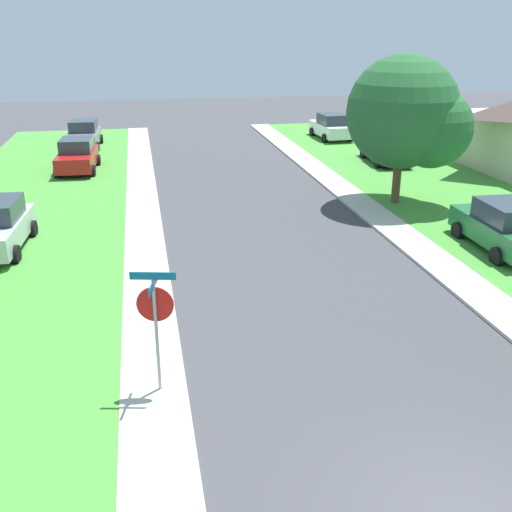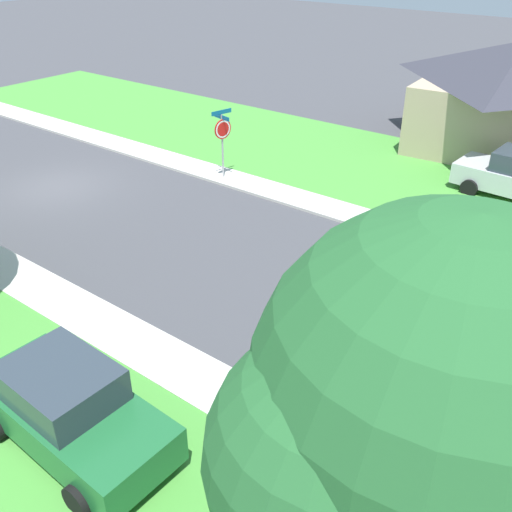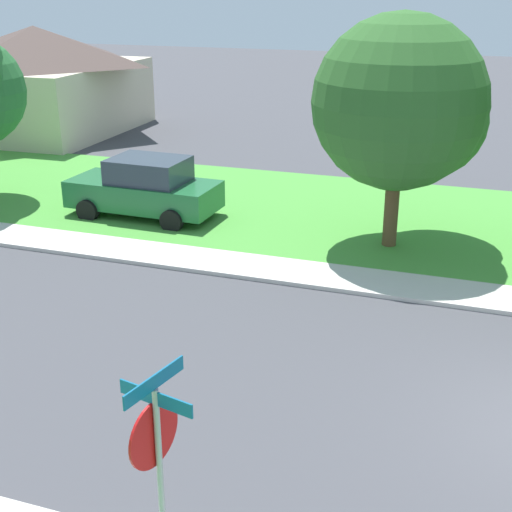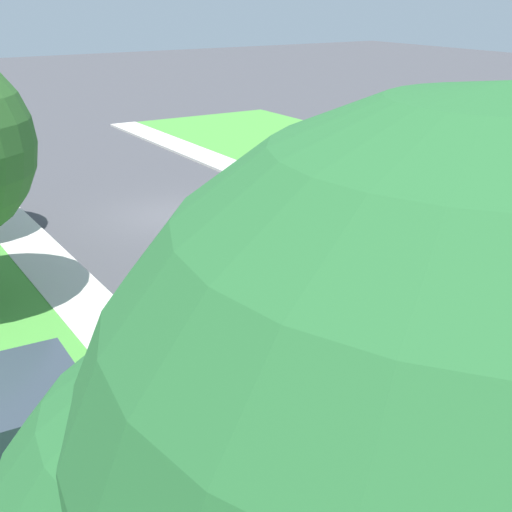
{
  "view_description": "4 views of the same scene",
  "coord_description": "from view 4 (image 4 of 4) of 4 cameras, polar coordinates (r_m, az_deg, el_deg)",
  "views": [
    {
      "loc": [
        -4.63,
        -6.36,
        7.26
      ],
      "look_at": [
        -1.72,
        8.51,
        1.4
      ],
      "focal_mm": 41.65,
      "sensor_mm": 36.0,
      "label": 1
    },
    {
      "loc": [
        11.51,
        18.48,
        8.69
      ],
      "look_at": [
        1.47,
        10.8,
        1.4
      ],
      "focal_mm": 40.01,
      "sensor_mm": 36.0,
      "label": 2
    },
    {
      "loc": [
        -9.95,
        1.64,
        6.4
      ],
      "look_at": [
        2.13,
        5.78,
        1.4
      ],
      "focal_mm": 49.4,
      "sensor_mm": 36.0,
      "label": 3
    },
    {
      "loc": [
        9.05,
        19.44,
        6.69
      ],
      "look_at": [
        1.67,
        7.6,
        1.4
      ],
      "focal_mm": 49.21,
      "sensor_mm": 36.0,
      "label": 4
    }
  ],
  "objects": [
    {
      "name": "ground_plane",
      "position": [
        22.46,
        -6.68,
        3.3
      ],
      "size": [
        120.0,
        120.0,
        0.0
      ],
      "primitive_type": "plane",
      "color": "#424247"
    },
    {
      "name": "sidewalk_east",
      "position": [
        10.88,
        -1.36,
        -16.87
      ],
      "size": [
        1.4,
        56.0,
        0.1
      ],
      "primitive_type": "cube",
      "color": "beige",
      "rests_on": "ground"
    },
    {
      "name": "stop_sign_far_corner",
      "position": [
        20.71,
        10.31,
        7.03
      ],
      "size": [
        0.9,
        0.9,
        2.77
      ],
      "color": "#9E9EA3",
      "rests_on": "ground"
    },
    {
      "name": "car_green_across_road",
      "position": [
        10.42,
        -17.92,
        -14.31
      ],
      "size": [
        2.14,
        4.35,
        1.76
      ],
      "color": "#1E6033",
      "rests_on": "ground"
    },
    {
      "name": "tree_across_right",
      "position": [
        4.56,
        12.03,
        -19.22
      ],
      "size": [
        5.05,
        4.7,
        6.3
      ],
      "color": "brown",
      "rests_on": "ground"
    }
  ]
}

